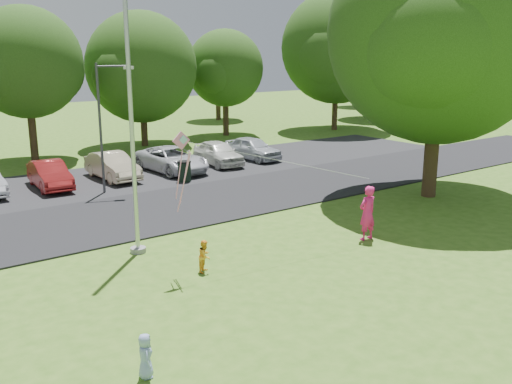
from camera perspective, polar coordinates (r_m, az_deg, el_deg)
ground at (r=16.64m, az=7.05°, el=-8.27°), size 120.00×120.00×0.00m
park_road at (r=23.59m, az=-8.15°, el=-1.50°), size 60.00×6.00×0.06m
parking_strip at (r=29.32m, az=-14.25°, el=1.25°), size 42.00×7.00×0.06m
flagpole at (r=17.74m, az=-12.36°, el=6.85°), size 0.50×0.50×10.00m
street_lamp at (r=25.97m, az=-14.86°, el=7.30°), size 1.54×0.73×5.75m
trash_can at (r=27.93m, az=-7.17°, el=2.02°), size 0.67×0.67×1.06m
big_tree at (r=25.51m, az=17.96°, el=14.51°), size 9.87×9.35×11.71m
tree_row at (r=37.38m, az=-17.77°, el=12.48°), size 64.35×11.94×10.88m
horizon_trees at (r=47.35m, az=-18.69°, el=10.88°), size 77.46×7.20×7.02m
parked_cars at (r=29.31m, az=-13.17°, el=2.68°), size 19.28×4.92×1.34m
woman at (r=19.60m, az=11.07°, el=-2.07°), size 0.69×0.46×1.88m
child_yellow at (r=16.68m, az=-5.14°, el=-6.39°), size 0.59×0.57×0.96m
child_blue at (r=11.79m, az=-11.01°, el=-15.79°), size 0.41×0.52×0.93m
kite at (r=15.94m, az=-6.70°, el=3.43°), size 6.72×1.28×2.32m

